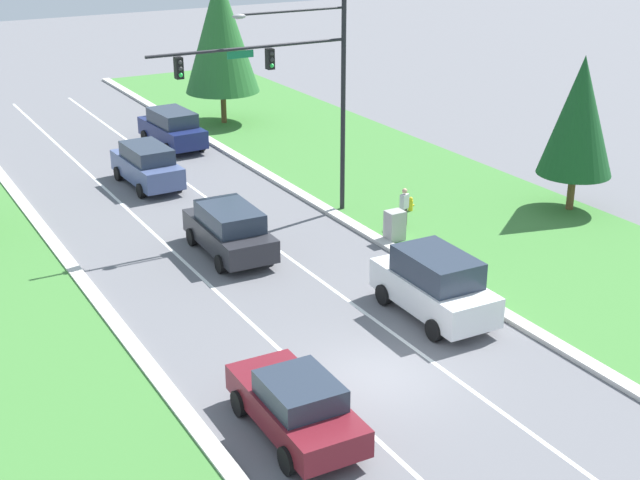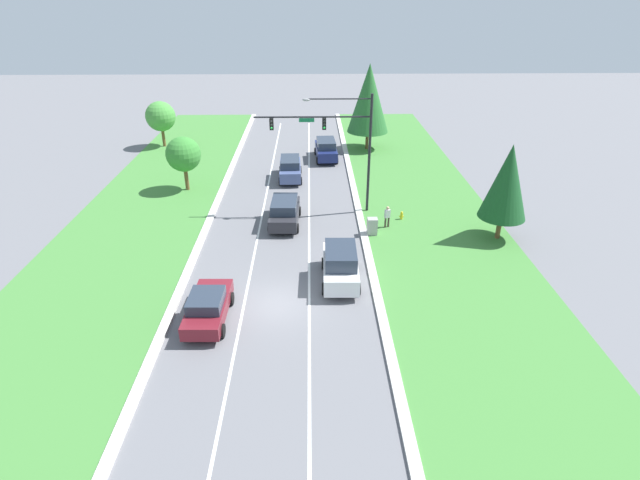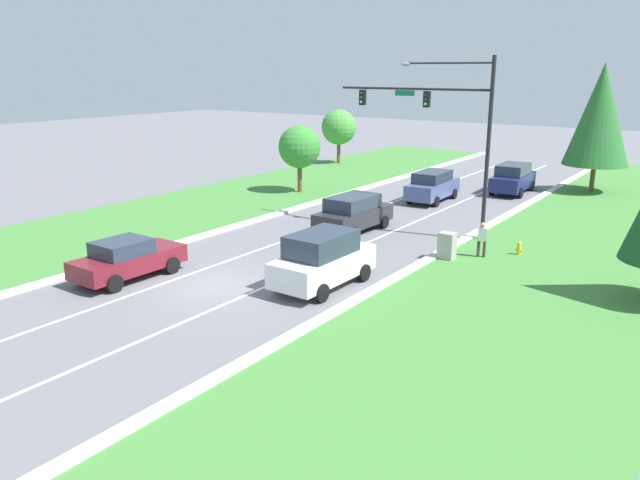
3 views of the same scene
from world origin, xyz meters
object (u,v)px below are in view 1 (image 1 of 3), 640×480
burgundy_sedan (296,405)px  conifer_far_right_tree (221,32)px  traffic_signal_mast (294,80)px  pedestrian (404,206)px  utility_cabinet (395,226)px  charcoal_suv (229,230)px  white_suv (435,284)px  conifer_near_right_tree (579,116)px  navy_suv (172,128)px  fire_hydrant (411,205)px  slate_blue_suv (147,165)px

burgundy_sedan → conifer_far_right_tree: bearing=70.6°
traffic_signal_mast → pedestrian: 6.78m
traffic_signal_mast → utility_cabinet: (2.22, -4.15, -5.29)m
charcoal_suv → burgundy_sedan: 12.35m
traffic_signal_mast → utility_cabinet: traffic_signal_mast is taller
white_suv → conifer_far_right_tree: 27.36m
utility_cabinet → conifer_near_right_tree: bearing=-4.9°
charcoal_suv → burgundy_sedan: charcoal_suv is taller
utility_cabinet → conifer_far_right_tree: 21.20m
utility_cabinet → conifer_far_right_tree: conifer_far_right_tree is taller
burgundy_sedan → navy_suv: size_ratio=0.92×
traffic_signal_mast → conifer_near_right_tree: size_ratio=1.33×
charcoal_suv → pedestrian: bearing=-5.1°
white_suv → fire_hydrant: (5.07, 8.54, -0.78)m
charcoal_suv → fire_hydrant: 8.72m
fire_hydrant → charcoal_suv: bearing=-177.1°
conifer_far_right_tree → charcoal_suv: bearing=-113.2°
white_suv → pedestrian: size_ratio=2.82×
pedestrian → conifer_far_right_tree: bearing=-114.2°
traffic_signal_mast → pedestrian: size_ratio=5.30×
burgundy_sedan → pedestrian: (10.86, 10.95, 0.08)m
utility_cabinet → conifer_far_right_tree: bearing=85.1°
navy_suv → conifer_near_right_tree: size_ratio=0.75×
slate_blue_suv → utility_cabinet: (6.10, -11.56, -0.38)m
conifer_near_right_tree → fire_hydrant: bearing=152.5°
charcoal_suv → conifer_far_right_tree: size_ratio=0.56×
utility_cabinet → pedestrian: (1.20, 1.10, 0.30)m
burgundy_sedan → fire_hydrant: (12.15, 12.30, -0.51)m
white_suv → utility_cabinet: white_suv is taller
navy_suv → conifer_far_right_tree: size_ratio=0.57×
fire_hydrant → conifer_far_right_tree: conifer_far_right_tree is taller
charcoal_suv → utility_cabinet: size_ratio=3.89×
traffic_signal_mast → burgundy_sedan: 16.65m
burgundy_sedan → fire_hydrant: size_ratio=6.66×
fire_hydrant → navy_suv: bearing=109.4°
charcoal_suv → burgundy_sedan: size_ratio=1.06×
pedestrian → conifer_near_right_tree: conifer_near_right_tree is taller
white_suv → fire_hydrant: size_ratio=6.80×
white_suv → charcoal_suv: bearing=115.2°
utility_cabinet → pedestrian: 1.65m
charcoal_suv → white_suv: size_ratio=1.04×
utility_cabinet → fire_hydrant: 3.51m
white_suv → burgundy_sedan: size_ratio=1.02×
slate_blue_suv → traffic_signal_mast: bearing=-64.2°
white_suv → slate_blue_suv: bearing=102.4°
traffic_signal_mast → burgundy_sedan: traffic_signal_mast is taller
burgundy_sedan → conifer_near_right_tree: bearing=27.6°
slate_blue_suv → conifer_far_right_tree: bearing=47.1°
conifer_far_right_tree → navy_suv: bearing=-143.1°
slate_blue_suv → charcoal_suv: bearing=-92.4°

